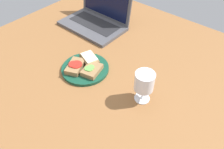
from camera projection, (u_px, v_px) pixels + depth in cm
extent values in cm
cube|color=brown|center=(98.00, 80.00, 95.48)|extent=(140.00, 140.00, 3.00)
cylinder|color=#144733|center=(86.00, 68.00, 97.65)|extent=(21.08, 21.08, 1.38)
cube|color=#937047|center=(91.00, 71.00, 93.97)|extent=(8.51, 10.38, 2.19)
cylinder|color=#6BB74C|center=(90.00, 69.00, 92.76)|extent=(2.90, 2.90, 0.44)
cylinder|color=#6BB74C|center=(88.00, 68.00, 93.07)|extent=(3.29, 3.29, 0.33)
cylinder|color=#6BB74C|center=(90.00, 68.00, 93.30)|extent=(2.87, 2.87, 0.48)
cube|color=brown|center=(89.00, 59.00, 99.44)|extent=(11.07, 9.25, 2.09)
cube|color=#F4EAB7|center=(89.00, 57.00, 98.46)|extent=(9.32, 7.62, 0.74)
cube|color=#937047|center=(75.00, 66.00, 95.83)|extent=(9.71, 11.72, 2.26)
cylinder|color=red|center=(76.00, 64.00, 94.72)|extent=(5.07, 5.07, 0.45)
cylinder|color=red|center=(73.00, 64.00, 94.74)|extent=(4.13, 4.13, 0.54)
cylinder|color=white|center=(142.00, 98.00, 85.79)|extent=(6.12, 6.12, 0.40)
cylinder|color=white|center=(143.00, 93.00, 83.69)|extent=(0.83, 0.83, 5.64)
cylinder|color=white|center=(144.00, 81.00, 79.19)|extent=(7.41, 7.41, 7.32)
cylinder|color=white|center=(144.00, 83.00, 79.92)|extent=(6.82, 6.82, 5.21)
cube|color=#4C4C51|center=(92.00, 26.00, 122.89)|extent=(35.49, 21.58, 1.72)
cube|color=#232326|center=(94.00, 23.00, 123.31)|extent=(29.11, 11.87, 0.16)
cube|color=#4C4C51|center=(106.00, 1.00, 122.31)|extent=(34.78, 3.31, 19.08)
cube|color=black|center=(105.00, 1.00, 122.04)|extent=(31.23, 2.28, 15.96)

